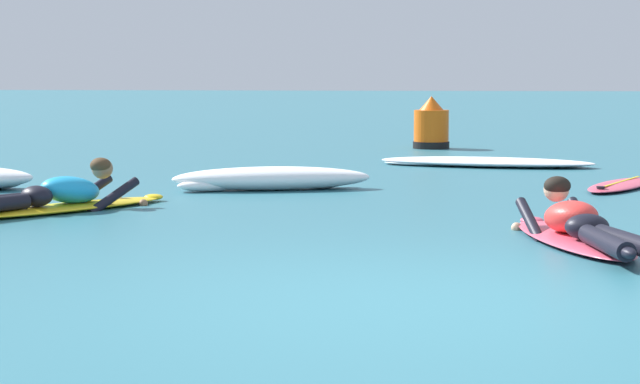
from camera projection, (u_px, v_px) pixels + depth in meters
name	position (u px, v px, depth m)	size (l,w,h in m)	color
ground_plane	(440.00, 165.00, 16.91)	(120.00, 120.00, 0.00)	#2D6B7A
surfer_near	(578.00, 228.00, 9.21)	(1.09, 2.65, 0.55)	#E54C66
surfer_far	(56.00, 198.00, 11.36)	(1.86, 2.46, 0.55)	yellow
drifting_surfboard	(620.00, 185.00, 13.66)	(1.21, 1.96, 0.16)	#E54C66
whitewater_mid_left	(486.00, 162.00, 16.77)	(3.14, 1.44, 0.12)	white
whitewater_far_band	(272.00, 179.00, 13.44)	(2.32, 1.13, 0.27)	white
channel_marker_buoy	(431.00, 128.00, 20.50)	(0.63, 0.63, 0.90)	#EA5B0F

